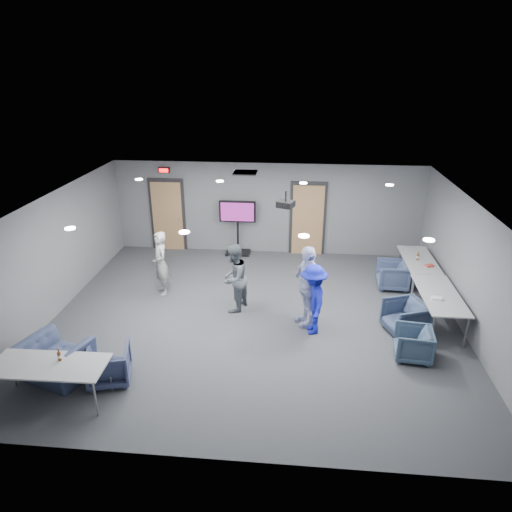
# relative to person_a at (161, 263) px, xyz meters

# --- Properties ---
(floor) EXTENTS (9.00, 9.00, 0.00)m
(floor) POSITION_rel_person_a_xyz_m (2.39, -1.04, -0.80)
(floor) COLOR #36393E
(floor) RESTS_ON ground
(ceiling) EXTENTS (9.00, 9.00, 0.00)m
(ceiling) POSITION_rel_person_a_xyz_m (2.39, -1.04, 1.90)
(ceiling) COLOR silver
(ceiling) RESTS_ON wall_back
(wall_back) EXTENTS (9.00, 0.02, 2.70)m
(wall_back) POSITION_rel_person_a_xyz_m (2.39, 2.96, 0.55)
(wall_back) COLOR slate
(wall_back) RESTS_ON floor
(wall_front) EXTENTS (9.00, 0.02, 2.70)m
(wall_front) POSITION_rel_person_a_xyz_m (2.39, -5.04, 0.55)
(wall_front) COLOR slate
(wall_front) RESTS_ON floor
(wall_left) EXTENTS (0.02, 8.00, 2.70)m
(wall_left) POSITION_rel_person_a_xyz_m (-2.11, -1.04, 0.55)
(wall_left) COLOR slate
(wall_left) RESTS_ON floor
(wall_right) EXTENTS (0.02, 8.00, 2.70)m
(wall_right) POSITION_rel_person_a_xyz_m (6.89, -1.04, 0.55)
(wall_right) COLOR slate
(wall_right) RESTS_ON floor
(door_left) EXTENTS (1.06, 0.17, 2.24)m
(door_left) POSITION_rel_person_a_xyz_m (-0.61, 2.91, 0.27)
(door_left) COLOR black
(door_left) RESTS_ON wall_back
(door_right) EXTENTS (1.06, 0.17, 2.24)m
(door_right) POSITION_rel_person_a_xyz_m (3.59, 2.91, 0.27)
(door_right) COLOR black
(door_right) RESTS_ON wall_back
(exit_sign) EXTENTS (0.32, 0.08, 0.16)m
(exit_sign) POSITION_rel_person_a_xyz_m (-0.61, 2.89, 1.65)
(exit_sign) COLOR black
(exit_sign) RESTS_ON wall_back
(hvac_diffuser) EXTENTS (0.60, 0.60, 0.03)m
(hvac_diffuser) POSITION_rel_person_a_xyz_m (1.89, 1.76, 1.88)
(hvac_diffuser) COLOR black
(hvac_diffuser) RESTS_ON ceiling
(downlights) EXTENTS (6.18, 3.78, 0.02)m
(downlights) POSITION_rel_person_a_xyz_m (2.39, -1.04, 1.88)
(downlights) COLOR white
(downlights) RESTS_ON ceiling
(person_a) EXTENTS (0.63, 0.70, 1.60)m
(person_a) POSITION_rel_person_a_xyz_m (0.00, 0.00, 0.00)
(person_a) COLOR #9D9F9D
(person_a) RESTS_ON floor
(person_b) EXTENTS (0.83, 0.94, 1.61)m
(person_b) POSITION_rel_person_a_xyz_m (1.90, -0.66, 0.00)
(person_b) COLOR #525A62
(person_b) RESTS_ON floor
(person_c) EXTENTS (0.84, 1.16, 1.82)m
(person_c) POSITION_rel_person_a_xyz_m (3.54, -1.11, 0.11)
(person_c) COLOR #A9B1D9
(person_c) RESTS_ON floor
(person_d) EXTENTS (0.71, 1.07, 1.54)m
(person_d) POSITION_rel_person_a_xyz_m (3.67, -1.45, -0.03)
(person_d) COLOR #181F9D
(person_d) RESTS_ON floor
(chair_right_a) EXTENTS (0.79, 0.77, 0.69)m
(chair_right_a) POSITION_rel_person_a_xyz_m (5.74, 0.83, -0.46)
(chair_right_a) COLOR #3C4968
(chair_right_a) RESTS_ON floor
(chair_right_b) EXTENTS (1.00, 0.99, 0.71)m
(chair_right_b) POSITION_rel_person_a_xyz_m (5.62, -1.30, -0.44)
(chair_right_b) COLOR #34415B
(chair_right_b) RESTS_ON floor
(chair_right_c) EXTENTS (0.77, 0.75, 0.63)m
(chair_right_c) POSITION_rel_person_a_xyz_m (5.59, -2.22, -0.49)
(chair_right_c) COLOR #36495E
(chair_right_c) RESTS_ON floor
(chair_front_a) EXTENTS (0.90, 0.91, 0.68)m
(chair_front_a) POSITION_rel_person_a_xyz_m (0.02, -3.44, -0.46)
(chair_front_a) COLOR #394162
(chair_front_a) RESTS_ON floor
(chair_front_b) EXTENTS (1.39, 1.31, 0.74)m
(chair_front_b) POSITION_rel_person_a_xyz_m (-0.98, -3.44, -0.43)
(chair_front_b) COLOR #3A4464
(chair_front_b) RESTS_ON floor
(table_right_a) EXTENTS (0.76, 1.82, 0.73)m
(table_right_a) POSITION_rel_person_a_xyz_m (6.39, 1.02, -0.12)
(table_right_a) COLOR #A5A8AA
(table_right_a) RESTS_ON floor
(table_right_b) EXTENTS (0.81, 1.94, 0.73)m
(table_right_b) POSITION_rel_person_a_xyz_m (6.39, -0.88, -0.11)
(table_right_b) COLOR #A5A8AA
(table_right_b) RESTS_ON floor
(table_front_left) EXTENTS (1.92, 0.83, 0.73)m
(table_front_left) POSITION_rel_person_a_xyz_m (-0.72, -4.04, -0.11)
(table_front_left) COLOR #A5A8AA
(table_front_left) RESTS_ON floor
(bottle_front) EXTENTS (0.06, 0.06, 0.23)m
(bottle_front) POSITION_rel_person_a_xyz_m (-0.58, -3.91, 0.01)
(bottle_front) COLOR #5B330F
(bottle_front) RESTS_ON table_front_left
(bottle_right) EXTENTS (0.06, 0.06, 0.23)m
(bottle_right) POSITION_rel_person_a_xyz_m (6.34, 0.97, 0.01)
(bottle_right) COLOR #5B330F
(bottle_right) RESTS_ON table_right_a
(snack_box) EXTENTS (0.23, 0.19, 0.04)m
(snack_box) POSITION_rel_person_a_xyz_m (6.53, 0.58, -0.05)
(snack_box) COLOR #B3362C
(snack_box) RESTS_ON table_right_a
(wrapper) EXTENTS (0.22, 0.16, 0.05)m
(wrapper) POSITION_rel_person_a_xyz_m (6.25, -1.13, -0.05)
(wrapper) COLOR white
(wrapper) RESTS_ON table_right_b
(tv_stand) EXTENTS (1.07, 0.51, 1.64)m
(tv_stand) POSITION_rel_person_a_xyz_m (1.54, 2.71, 0.13)
(tv_stand) COLOR black
(tv_stand) RESTS_ON floor
(projector) EXTENTS (0.44, 0.41, 0.36)m
(projector) POSITION_rel_person_a_xyz_m (3.01, -0.06, 1.60)
(projector) COLOR black
(projector) RESTS_ON ceiling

